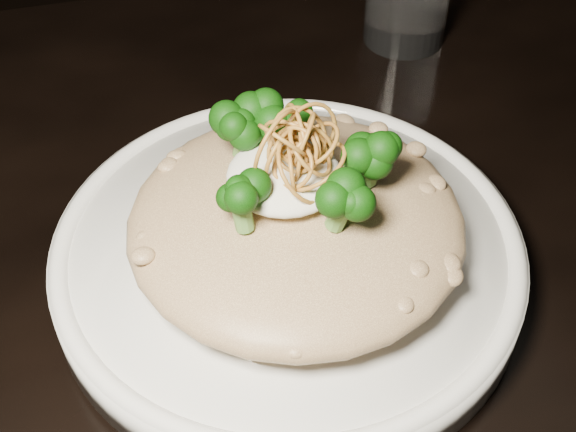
% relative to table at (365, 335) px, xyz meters
% --- Properties ---
extents(table, '(1.10, 0.80, 0.75)m').
position_rel_table_xyz_m(table, '(0.00, 0.00, 0.00)').
color(table, black).
rests_on(table, ground).
extents(plate, '(0.30, 0.30, 0.03)m').
position_rel_table_xyz_m(plate, '(-0.06, 0.00, 0.10)').
color(plate, white).
rests_on(plate, table).
extents(risotto, '(0.21, 0.21, 0.05)m').
position_rel_table_xyz_m(risotto, '(-0.06, -0.00, 0.14)').
color(risotto, brown).
rests_on(risotto, plate).
extents(broccoli, '(0.15, 0.15, 0.05)m').
position_rel_table_xyz_m(broccoli, '(-0.06, 0.01, 0.19)').
color(broccoli, black).
rests_on(broccoli, risotto).
extents(cheese, '(0.07, 0.07, 0.02)m').
position_rel_table_xyz_m(cheese, '(-0.06, 0.01, 0.17)').
color(cheese, white).
rests_on(cheese, risotto).
extents(shallots, '(0.06, 0.06, 0.04)m').
position_rel_table_xyz_m(shallots, '(-0.05, 0.01, 0.20)').
color(shallots, brown).
rests_on(shallots, cheese).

